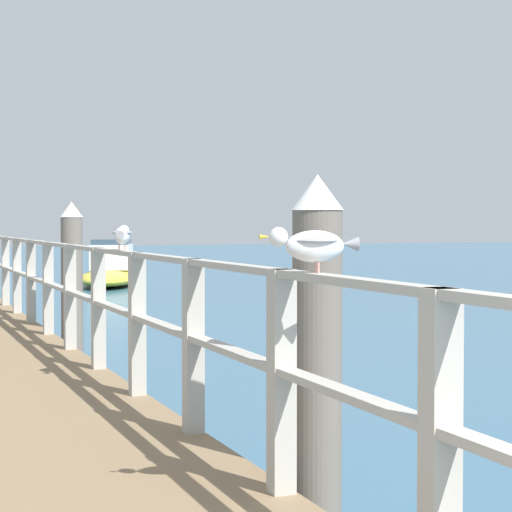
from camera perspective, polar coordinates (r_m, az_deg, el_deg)
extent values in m
cube|color=#B2ADA3|center=(3.74, 10.49, -10.59)|extent=(0.12, 0.12, 1.14)
cube|color=#B2ADA3|center=(5.10, 1.47, -7.19)|extent=(0.12, 0.12, 1.14)
cube|color=#B2ADA3|center=(6.54, -3.61, -5.17)|extent=(0.12, 0.12, 1.14)
cube|color=#B2ADA3|center=(8.02, -6.82, -3.87)|extent=(0.12, 0.12, 1.14)
cube|color=#B2ADA3|center=(9.52, -9.01, -2.96)|extent=(0.12, 0.12, 1.14)
cube|color=#B2ADA3|center=(11.04, -10.61, -2.30)|extent=(0.12, 0.12, 1.14)
cube|color=#B2ADA3|center=(12.56, -11.81, -1.80)|extent=(0.12, 0.12, 1.14)
cube|color=#B2ADA3|center=(14.08, -12.76, -1.41)|extent=(0.12, 0.12, 1.14)
cube|color=#B2ADA3|center=(15.61, -13.52, -1.09)|extent=(0.12, 0.12, 1.14)
cube|color=#B2ADA3|center=(17.14, -14.15, -0.83)|extent=(0.12, 0.12, 1.14)
cube|color=#B2ADA3|center=(11.77, -11.27, 0.65)|extent=(0.10, 20.06, 0.04)
cube|color=#B2ADA3|center=(11.79, -11.25, -1.76)|extent=(0.10, 20.06, 0.04)
cylinder|color=#6B6056|center=(5.63, 3.52, -7.33)|extent=(0.28, 0.28, 1.95)
cone|color=white|center=(5.56, 3.54, 3.67)|extent=(0.29, 0.29, 0.20)
cylinder|color=#6B6056|center=(13.11, -10.49, -2.07)|extent=(0.28, 0.28, 1.95)
cone|color=white|center=(13.08, -10.52, 2.64)|extent=(0.29, 0.29, 0.20)
ellipsoid|color=white|center=(4.65, 3.39, 0.56)|extent=(0.30, 0.17, 0.15)
sphere|color=white|center=(4.61, 1.30, 1.11)|extent=(0.09, 0.09, 0.09)
cone|color=gold|center=(4.59, 0.51, 1.10)|extent=(0.05, 0.03, 0.02)
cone|color=#939399|center=(4.70, 5.38, 0.69)|extent=(0.09, 0.08, 0.07)
ellipsoid|color=#939399|center=(4.65, 3.39, 0.88)|extent=(0.25, 0.21, 0.04)
cylinder|color=tan|center=(4.64, 3.59, -0.68)|extent=(0.01, 0.01, 0.05)
cylinder|color=tan|center=(4.68, 3.42, -0.66)|extent=(0.01, 0.01, 0.05)
ellipsoid|color=white|center=(8.50, -7.67, 1.16)|extent=(0.21, 0.31, 0.15)
sphere|color=white|center=(8.67, -7.57, 1.48)|extent=(0.09, 0.09, 0.09)
cone|color=gold|center=(8.73, -7.53, 1.48)|extent=(0.04, 0.05, 0.02)
cone|color=#939399|center=(8.33, -7.78, 1.22)|extent=(0.09, 0.10, 0.07)
ellipsoid|color=#939399|center=(8.50, -7.67, 1.34)|extent=(0.24, 0.27, 0.04)
cylinder|color=tan|center=(8.49, -7.84, 0.49)|extent=(0.01, 0.01, 0.05)
cylinder|color=tan|center=(8.49, -7.51, 0.49)|extent=(0.01, 0.01, 0.05)
ellipsoid|color=gold|center=(30.20, -8.34, -1.22)|extent=(3.35, 5.84, 0.47)
cube|color=white|center=(30.73, -8.25, -0.03)|extent=(1.75, 2.46, 0.75)
cube|color=#334756|center=(30.72, -8.26, 0.81)|extent=(1.62, 2.23, 0.16)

